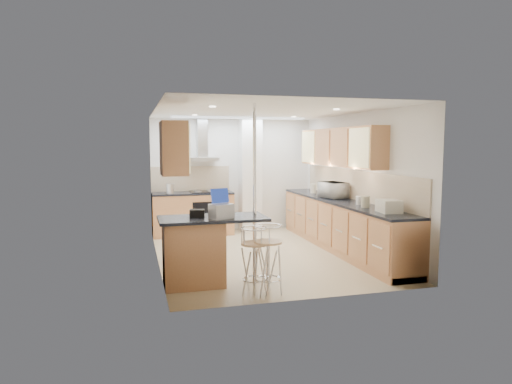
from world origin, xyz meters
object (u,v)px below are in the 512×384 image
object	(u,v)px
microwave	(334,190)
bar_stool_near	(254,261)
laptop	(221,211)
bar_stool_end	(268,260)
bread_bin	(389,206)

from	to	relation	value
microwave	bar_stool_near	bearing A→B (deg)	126.64
laptop	bar_stool_near	xyz separation A→B (m)	(0.34, -0.44, -0.59)
bar_stool_end	microwave	bearing A→B (deg)	7.67
microwave	laptop	bearing A→B (deg)	116.74
microwave	bread_bin	xyz separation A→B (m)	(0.01, -1.93, -0.05)
bar_stool_end	bread_bin	xyz separation A→B (m)	(2.04, 0.51, 0.56)
bread_bin	bar_stool_end	bearing A→B (deg)	-159.45
microwave	bar_stool_end	world-z (taller)	microwave
laptop	bread_bin	bearing A→B (deg)	-21.14
microwave	bread_bin	distance (m)	1.93
bread_bin	microwave	bearing A→B (deg)	96.68
bar_stool_near	bread_bin	distance (m)	2.33
bar_stool_near	bar_stool_end	distance (m)	0.18
laptop	bar_stool_end	distance (m)	0.92
laptop	bar_stool_near	distance (m)	0.82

